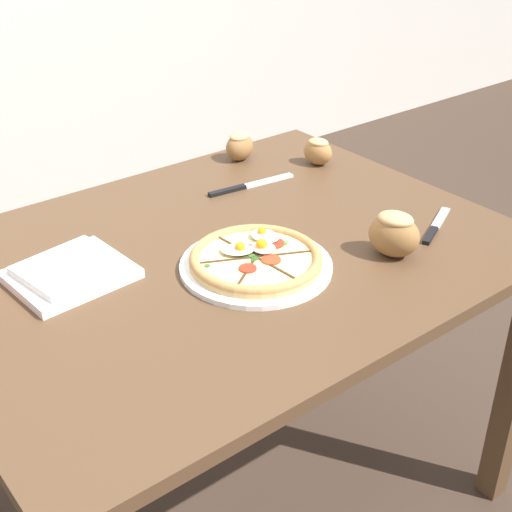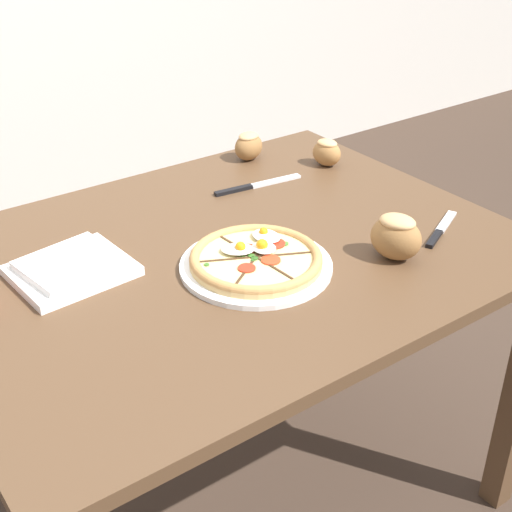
{
  "view_description": "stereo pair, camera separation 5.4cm",
  "coord_description": "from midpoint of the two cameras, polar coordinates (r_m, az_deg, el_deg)",
  "views": [
    {
      "loc": [
        -0.79,
        -1.12,
        1.55
      ],
      "look_at": [
        0.01,
        -0.11,
        0.81
      ],
      "focal_mm": 50.0,
      "sensor_mm": 36.0,
      "label": 1
    },
    {
      "loc": [
        -0.75,
        -1.15,
        1.55
      ],
      "look_at": [
        0.01,
        -0.11,
        0.81
      ],
      "focal_mm": 50.0,
      "sensor_mm": 36.0,
      "label": 2
    }
  ],
  "objects": [
    {
      "name": "knife_main",
      "position": [
        1.87,
        0.91,
        5.69
      ],
      "size": [
        0.25,
        0.05,
        0.01
      ],
      "rotation": [
        0.0,
        0.0,
        -0.12
      ],
      "color": "silver",
      "rests_on": "dining_table"
    },
    {
      "name": "bread_piece_far",
      "position": [
        1.55,
        12.13,
        1.57
      ],
      "size": [
        0.12,
        0.13,
        0.1
      ],
      "rotation": [
        0.0,
        0.0,
        1.92
      ],
      "color": "olive",
      "rests_on": "dining_table"
    },
    {
      "name": "ground_plane",
      "position": [
        2.07,
        -1.2,
        -18.54
      ],
      "size": [
        12.0,
        12.0,
        0.0
      ],
      "primitive_type": "plane",
      "color": "#3D2D23"
    },
    {
      "name": "knife_spare",
      "position": [
        1.71,
        15.45,
        2.06
      ],
      "size": [
        0.18,
        0.1,
        0.01
      ],
      "rotation": [
        0.0,
        0.0,
        0.45
      ],
      "color": "silver",
      "rests_on": "dining_table"
    },
    {
      "name": "napkin_folded",
      "position": [
        1.51,
        -13.57,
        -0.95
      ],
      "size": [
        0.24,
        0.21,
        0.04
      ],
      "rotation": [
        0.0,
        0.0,
        0.07
      ],
      "color": "white",
      "rests_on": "dining_table"
    },
    {
      "name": "dining_table",
      "position": [
        1.63,
        -1.45,
        -2.62
      ],
      "size": [
        1.26,
        0.96,
        0.78
      ],
      "color": "#513823",
      "rests_on": "ground_plane"
    },
    {
      "name": "bread_piece_mid",
      "position": [
        2.02,
        0.17,
        8.83
      ],
      "size": [
        0.1,
        0.08,
        0.08
      ],
      "rotation": [
        0.0,
        0.0,
        0.2
      ],
      "color": "olive",
      "rests_on": "dining_table"
    },
    {
      "name": "bread_piece_near",
      "position": [
        2.0,
        6.46,
        8.27
      ],
      "size": [
        0.08,
        0.1,
        0.08
      ],
      "rotation": [
        0.0,
        0.0,
        1.85
      ],
      "color": "#A3703D",
      "rests_on": "dining_table"
    },
    {
      "name": "pizza",
      "position": [
        1.49,
        1.03,
        -0.36
      ],
      "size": [
        0.32,
        0.32,
        0.06
      ],
      "color": "white",
      "rests_on": "dining_table"
    }
  ]
}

